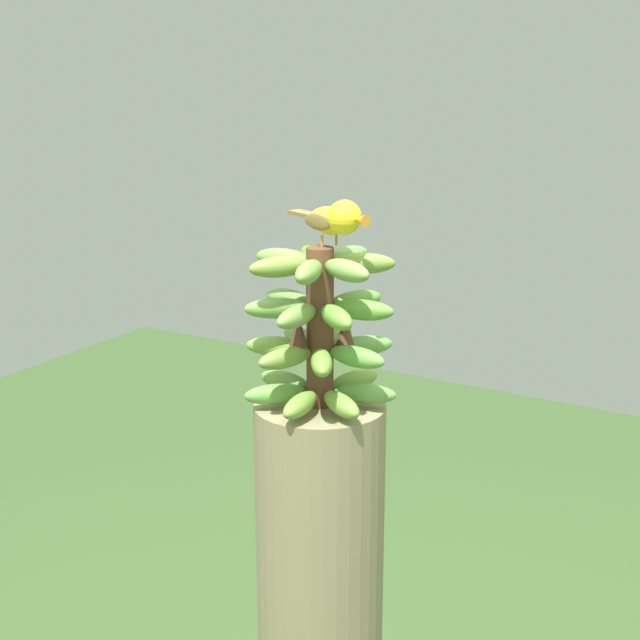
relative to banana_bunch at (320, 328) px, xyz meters
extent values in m
cylinder|color=brown|center=(0.00, 0.00, 0.00)|extent=(0.05, 0.05, 0.31)
ellipsoid|color=#6F9D3C|center=(-0.05, -0.08, -0.13)|extent=(0.10, 0.12, 0.04)
ellipsoid|color=#629941|center=(0.03, -0.08, -0.13)|extent=(0.08, 0.13, 0.04)
ellipsoid|color=olive|center=(0.08, -0.03, -0.13)|extent=(0.13, 0.08, 0.04)
ellipsoid|color=olive|center=(0.08, 0.05, -0.13)|extent=(0.12, 0.10, 0.04)
ellipsoid|color=olive|center=(0.01, 0.09, -0.13)|extent=(0.05, 0.13, 0.04)
ellipsoid|color=#5D9C3D|center=(-0.06, 0.06, -0.13)|extent=(0.11, 0.11, 0.04)
ellipsoid|color=olive|center=(-0.09, -0.01, -0.13)|extent=(0.13, 0.05, 0.04)
ellipsoid|color=#639843|center=(0.06, -0.06, -0.04)|extent=(0.12, 0.11, 0.04)
ellipsoid|color=#6E9845|center=(0.09, 0.01, -0.04)|extent=(0.13, 0.05, 0.04)
ellipsoid|color=olive|center=(0.05, 0.07, -0.04)|extent=(0.10, 0.12, 0.04)
ellipsoid|color=olive|center=(-0.03, 0.08, -0.04)|extent=(0.08, 0.13, 0.04)
ellipsoid|color=olive|center=(-0.08, 0.03, -0.04)|extent=(0.13, 0.08, 0.04)
ellipsoid|color=#699D37|center=(-0.07, -0.05, -0.04)|extent=(0.12, 0.10, 0.04)
ellipsoid|color=#629C3F|center=(-0.01, -0.09, -0.04)|extent=(0.05, 0.13, 0.04)
ellipsoid|color=#5D9145|center=(0.08, 0.04, 0.04)|extent=(0.13, 0.09, 0.04)
ellipsoid|color=olive|center=(0.02, 0.08, 0.04)|extent=(0.07, 0.13, 0.04)
ellipsoid|color=olive|center=(-0.05, 0.07, 0.04)|extent=(0.11, 0.12, 0.04)
ellipsoid|color=olive|center=(-0.08, 0.00, 0.04)|extent=(0.12, 0.04, 0.04)
ellipsoid|color=#629837|center=(-0.05, -0.07, 0.04)|extent=(0.11, 0.12, 0.04)
ellipsoid|color=#5C9136|center=(0.02, -0.08, 0.04)|extent=(0.07, 0.13, 0.04)
ellipsoid|color=#5E9737|center=(0.08, -0.04, 0.04)|extent=(0.13, 0.09, 0.04)
ellipsoid|color=olive|center=(-0.08, -0.02, 0.13)|extent=(0.13, 0.07, 0.04)
ellipsoid|color=olive|center=(-0.03, -0.07, 0.13)|extent=(0.08, 0.13, 0.04)
ellipsoid|color=olive|center=(0.04, -0.07, 0.13)|extent=(0.09, 0.13, 0.04)
ellipsoid|color=#609841|center=(0.08, -0.01, 0.13)|extent=(0.13, 0.06, 0.04)
ellipsoid|color=#5E9B36|center=(0.06, 0.05, 0.13)|extent=(0.12, 0.11, 0.04)
ellipsoid|color=#63953B|center=(0.00, 0.08, 0.13)|extent=(0.05, 0.12, 0.04)
ellipsoid|color=olive|center=(-0.07, 0.05, 0.13)|extent=(0.12, 0.10, 0.04)
cone|color=brown|center=(0.03, -0.04, 0.00)|extent=(0.04, 0.04, 0.06)
cone|color=#4C2D1E|center=(-0.04, 0.02, 0.00)|extent=(0.04, 0.04, 0.06)
cylinder|color=#C68933|center=(0.01, 0.00, 0.17)|extent=(0.01, 0.01, 0.02)
cylinder|color=#C68933|center=(0.04, -0.01, 0.17)|extent=(0.01, 0.01, 0.02)
ellipsoid|color=yellow|center=(0.02, -0.01, 0.21)|extent=(0.09, 0.12, 0.05)
ellipsoid|color=brown|center=(0.00, 0.01, 0.21)|extent=(0.04, 0.08, 0.03)
ellipsoid|color=brown|center=(0.05, -0.01, 0.21)|extent=(0.04, 0.08, 0.03)
cube|color=brown|center=(0.05, 0.07, 0.21)|extent=(0.05, 0.07, 0.01)
sphere|color=yellow|center=(0.00, -0.05, 0.22)|extent=(0.06, 0.06, 0.06)
sphere|color=black|center=(0.02, -0.07, 0.22)|extent=(0.01, 0.01, 0.01)
cone|color=orange|center=(-0.01, -0.09, 0.22)|extent=(0.03, 0.04, 0.02)
camera|label=1|loc=(-1.51, -0.90, 0.50)|focal=53.33mm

